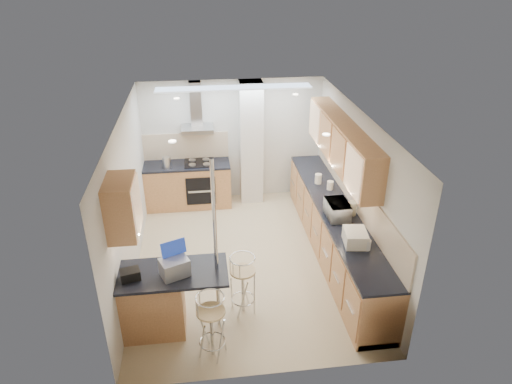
{
  "coord_description": "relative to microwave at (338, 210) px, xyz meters",
  "views": [
    {
      "loc": [
        -0.63,
        -6.31,
        4.54
      ],
      "look_at": [
        0.2,
        0.2,
        1.18
      ],
      "focal_mm": 32.0,
      "sensor_mm": 36.0,
      "label": 1
    }
  ],
  "objects": [
    {
      "name": "microwave",
      "position": [
        0.0,
        0.0,
        0.0
      ],
      "size": [
        0.34,
        0.49,
        0.27
      ],
      "primitive_type": "imported",
      "rotation": [
        0.0,
        0.0,
        1.6
      ],
      "color": "silver",
      "rests_on": "right_counter"
    },
    {
      "name": "jar_b",
      "position": [
        0.15,
        0.97,
        -0.06
      ],
      "size": [
        0.11,
        0.11,
        0.16
      ],
      "primitive_type": "cylinder",
      "rotation": [
        0.0,
        0.0,
        0.04
      ],
      "color": "silver",
      "rests_on": "right_counter"
    },
    {
      "name": "peninsula",
      "position": [
        -2.54,
        -1.13,
        -0.58
      ],
      "size": [
        1.47,
        0.72,
        0.94
      ],
      "color": "#A06B40",
      "rests_on": "ground"
    },
    {
      "name": "kettle",
      "position": [
        -2.74,
        2.28,
        -0.02
      ],
      "size": [
        0.16,
        0.16,
        0.22
      ],
      "primitive_type": "cylinder",
      "color": "#AFB1B4",
      "rests_on": "back_counter"
    },
    {
      "name": "bar_stool_near",
      "position": [
        -2.05,
        -1.67,
        -0.59
      ],
      "size": [
        0.43,
        0.43,
        0.94
      ],
      "primitive_type": null,
      "rotation": [
        0.0,
        0.0,
        -0.12
      ],
      "color": "tan",
      "rests_on": "ground"
    },
    {
      "name": "room_shell",
      "position": [
        -1.09,
        0.7,
        0.49
      ],
      "size": [
        3.64,
        4.84,
        2.51
      ],
      "color": "silver",
      "rests_on": "ground"
    },
    {
      "name": "back_counter",
      "position": [
        -2.36,
        2.42,
        -0.59
      ],
      "size": [
        1.7,
        0.63,
        0.92
      ],
      "color": "#A06B40",
      "rests_on": "ground"
    },
    {
      "name": "bar_stool_end",
      "position": [
        -1.59,
        -0.9,
        -0.59
      ],
      "size": [
        0.53,
        0.53,
        0.93
      ],
      "primitive_type": null,
      "rotation": [
        0.0,
        0.0,
        0.65
      ],
      "color": "tan",
      "rests_on": "ground"
    },
    {
      "name": "laptop",
      "position": [
        -2.48,
        -1.19,
        0.0
      ],
      "size": [
        0.42,
        0.37,
        0.24
      ],
      "primitive_type": "cube",
      "rotation": [
        0.0,
        0.0,
        0.4
      ],
      "color": "#95979C",
      "rests_on": "peninsula"
    },
    {
      "name": "jar_c",
      "position": [
        0.26,
        0.06,
        -0.02
      ],
      "size": [
        0.16,
        0.16,
        0.22
      ],
      "primitive_type": "cylinder",
      "rotation": [
        0.0,
        0.0,
        -0.16
      ],
      "color": "#B0AD8D",
      "rests_on": "right_counter"
    },
    {
      "name": "ground",
      "position": [
        -1.41,
        0.32,
        -1.05
      ],
      "size": [
        4.8,
        4.8,
        0.0
      ],
      "primitive_type": "plane",
      "color": "beige",
      "rests_on": "ground"
    },
    {
      "name": "bread_bin",
      "position": [
        0.04,
        -0.75,
        -0.03
      ],
      "size": [
        0.35,
        0.43,
        0.21
      ],
      "primitive_type": "cube",
      "rotation": [
        0.0,
        0.0,
        -0.13
      ],
      "color": "silver",
      "rests_on": "right_counter"
    },
    {
      "name": "bag",
      "position": [
        -3.03,
        -1.2,
        -0.05
      ],
      "size": [
        0.28,
        0.23,
        0.13
      ],
      "primitive_type": "cube",
      "rotation": [
        0.0,
        0.0,
        0.25
      ],
      "color": "black",
      "rests_on": "peninsula"
    },
    {
      "name": "right_counter",
      "position": [
        0.09,
        0.32,
        -0.59
      ],
      "size": [
        0.63,
        4.4,
        0.92
      ],
      "color": "#A06B40",
      "rests_on": "ground"
    },
    {
      "name": "jar_d",
      "position": [
        0.16,
        -0.92,
        -0.06
      ],
      "size": [
        0.11,
        0.11,
        0.15
      ],
      "primitive_type": "cylinder",
      "rotation": [
        0.0,
        0.0,
        -0.13
      ],
      "color": "silver",
      "rests_on": "right_counter"
    },
    {
      "name": "jar_a",
      "position": [
        0.0,
        1.23,
        -0.04
      ],
      "size": [
        0.15,
        0.15,
        0.18
      ],
      "primitive_type": "cylinder",
      "rotation": [
        0.0,
        0.0,
        -0.27
      ],
      "color": "silver",
      "rests_on": "right_counter"
    }
  ]
}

